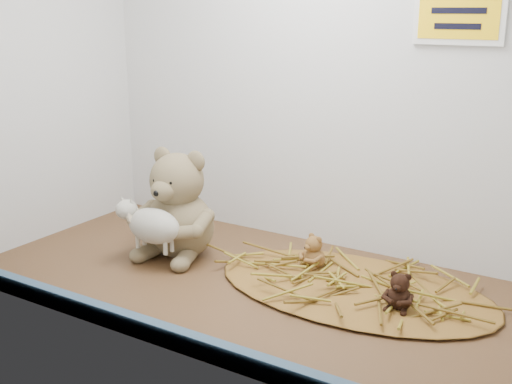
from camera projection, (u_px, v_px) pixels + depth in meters
The scene contains 8 objects.
alcove_shell at pixel (277, 62), 128.51cm from camera, with size 120.40×60.20×90.40cm.
front_rail at pixel (165, 334), 109.66cm from camera, with size 119.28×2.20×3.60cm, color #3A5470.
straw_bed at pixel (353, 288), 130.81cm from camera, with size 59.46×34.52×1.15cm, color brown.
main_teddy at pixel (179, 203), 146.85cm from camera, with size 20.25×21.37×25.11cm, color olive, non-canonical shape.
toy_lamb at pixel (154, 226), 140.34cm from camera, with size 17.07×10.42×11.03cm, color beige, non-canonical shape.
mini_teddy_tan at pixel (314, 250), 139.18cm from camera, with size 6.08×6.42×7.54cm, color olive, non-canonical shape.
mini_teddy_brown at pixel (400, 289), 120.05cm from camera, with size 5.93×6.26×7.35cm, color black, non-canonical shape.
wall_sign at pixel (459, 11), 127.24cm from camera, with size 16.00×1.20×11.00cm, color yellow.
Camera 1 is at (65.16, -104.35, 55.76)cm, focal length 45.00 mm.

